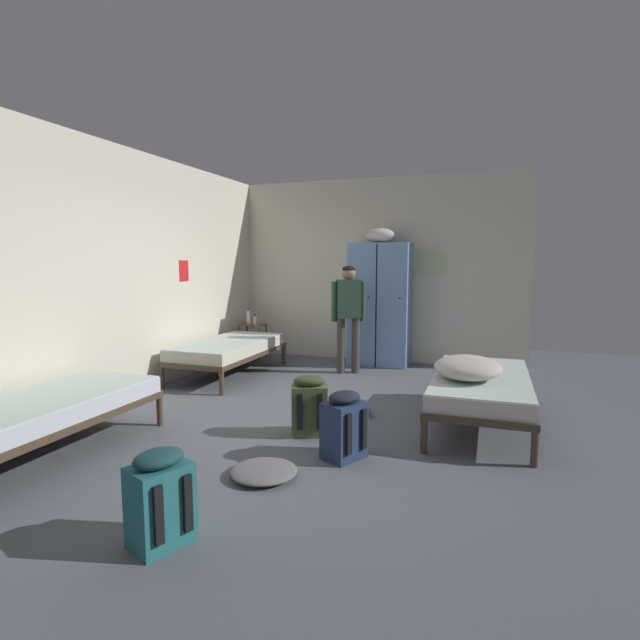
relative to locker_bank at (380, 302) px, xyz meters
name	(u,v)px	position (x,y,z in m)	size (l,w,h in m)	color
ground_plane	(310,414)	(-0.12, -2.70, -0.97)	(9.55, 9.55, 0.00)	#565B66
room_backdrop	(255,272)	(-1.40, -1.40, 0.46)	(4.55, 6.03, 2.86)	beige
locker_bank	(380,302)	(0.00, 0.00, 0.00)	(0.90, 0.55, 2.07)	#6B93C6
shelf_unit	(253,338)	(-2.04, -0.25, -0.62)	(0.38, 0.30, 0.57)	brown
bed_left_front	(43,410)	(-1.79, -4.44, -0.59)	(0.90, 1.90, 0.49)	#473828
bed_left_rear	(229,349)	(-1.79, -1.45, -0.59)	(0.90, 1.90, 0.49)	#473828
bed_right	(481,386)	(1.54, -2.45, -0.59)	(0.90, 1.90, 0.49)	#473828
bedding_heap	(468,367)	(1.42, -2.66, -0.37)	(0.61, 0.71, 0.21)	#B7B2A8
person_traveler	(348,309)	(-0.29, -0.74, -0.05)	(0.44, 0.31, 1.52)	#3D3833
water_bottle	(249,317)	(-2.12, -0.23, -0.29)	(0.07, 0.07, 0.25)	white
lotion_bottle	(255,320)	(-1.97, -0.29, -0.33)	(0.06, 0.06, 0.17)	beige
backpack_teal	(159,499)	(-0.09, -5.19, -0.71)	(0.40, 0.39, 0.55)	#23666B
backpack_olive	(309,406)	(0.07, -3.26, -0.71)	(0.39, 0.40, 0.55)	#566038
backpack_navy	(343,426)	(0.52, -3.68, -0.71)	(0.41, 0.39, 0.55)	navy
clothes_pile_grey	(264,471)	(0.07, -4.21, -0.93)	(0.49, 0.49, 0.08)	slate
clothes_pile_denim	(347,409)	(0.23, -2.59, -0.91)	(0.49, 0.36, 0.11)	#42567A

